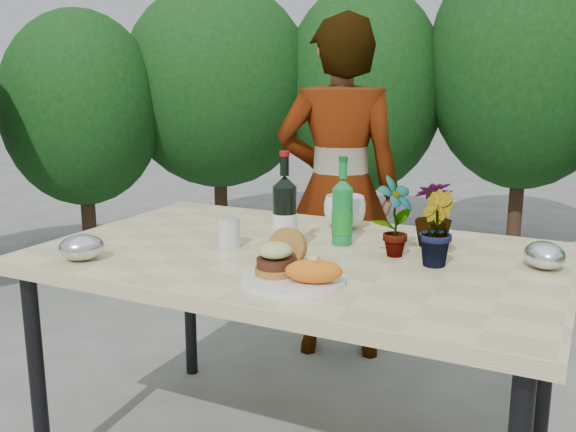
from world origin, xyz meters
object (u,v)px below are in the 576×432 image
at_px(dinner_plate, 293,280).
at_px(wine_bottle, 285,216).
at_px(person, 339,191).
at_px(patio_table, 299,269).

distance_m(dinner_plate, wine_bottle, 0.32).
bearing_deg(wine_bottle, dinner_plate, -66.07).
xyz_separation_m(dinner_plate, person, (-0.35, 1.20, 0.02)).
height_order(dinner_plate, wine_bottle, wine_bottle).
bearing_deg(person, dinner_plate, 85.35).
bearing_deg(patio_table, dinner_plate, -67.72).
relative_size(patio_table, dinner_plate, 5.71).
bearing_deg(person, wine_bottle, 80.85).
bearing_deg(wine_bottle, patio_table, 27.96).
relative_size(dinner_plate, person, 0.18).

